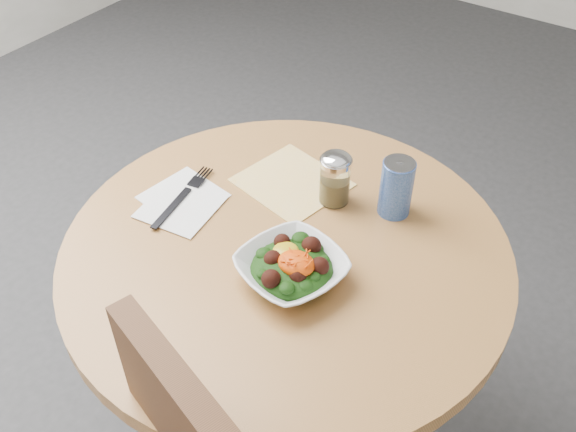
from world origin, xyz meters
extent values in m
cylinder|color=black|center=(0.00, 0.00, 0.35)|extent=(0.10, 0.10, 0.71)
cylinder|color=#C38046|center=(0.00, 0.00, 0.73)|extent=(0.90, 0.90, 0.04)
cube|color=orange|center=(-0.10, 0.17, 0.75)|extent=(0.25, 0.23, 0.00)
cube|color=white|center=(-0.27, 0.00, 0.75)|extent=(0.17, 0.17, 0.00)
cube|color=white|center=(-0.25, -0.03, 0.75)|extent=(0.17, 0.17, 0.00)
imported|color=silver|center=(0.06, -0.07, 0.77)|extent=(0.24, 0.24, 0.05)
ellipsoid|color=black|center=(0.06, -0.07, 0.77)|extent=(0.16, 0.16, 0.06)
ellipsoid|color=#BE9913|center=(0.04, -0.05, 0.80)|extent=(0.05, 0.05, 0.02)
ellipsoid|color=#EE5B05|center=(0.07, -0.07, 0.80)|extent=(0.07, 0.06, 0.03)
cube|color=black|center=(-0.26, -0.05, 0.76)|extent=(0.04, 0.14, 0.00)
cube|color=black|center=(-0.28, 0.06, 0.76)|extent=(0.04, 0.08, 0.00)
cylinder|color=silver|center=(0.01, 0.17, 0.80)|extent=(0.06, 0.06, 0.10)
cylinder|color=olive|center=(0.01, 0.17, 0.78)|extent=(0.05, 0.05, 0.05)
cylinder|color=silver|center=(0.01, 0.17, 0.85)|extent=(0.07, 0.07, 0.01)
ellipsoid|color=silver|center=(0.01, 0.17, 0.86)|extent=(0.06, 0.06, 0.03)
cylinder|color=navy|center=(0.13, 0.21, 0.81)|extent=(0.07, 0.07, 0.13)
cylinder|color=#B5B5BC|center=(0.13, 0.21, 0.88)|extent=(0.06, 0.06, 0.00)
cube|color=#B5B5BC|center=(0.13, 0.22, 0.88)|extent=(0.02, 0.02, 0.00)
camera|label=1|loc=(0.52, -0.75, 1.65)|focal=40.00mm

